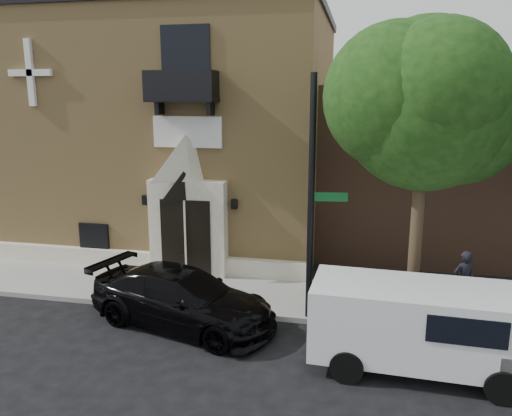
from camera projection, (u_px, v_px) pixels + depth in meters
The scene contains 11 objects.
ground at pixel (191, 313), 14.16m from camera, with size 120.00×120.00×0.00m, color black.
sidewalk at pixel (238, 294), 15.38m from camera, with size 42.00×3.00×0.15m, color gray.
church at pixel (183, 129), 21.34m from camera, with size 12.20×11.01×9.30m.
street_tree_left at pixel (427, 103), 12.00m from camera, with size 4.97×4.38×7.77m.
black_sedan at pixel (182, 298), 13.31m from camera, with size 2.14×5.25×1.52m, color black.
cargo_van at pixel (430, 326), 10.97m from camera, with size 4.93×2.24×1.97m.
street_sign at pixel (312, 200), 12.96m from camera, with size 1.08×1.02×6.46m.
fire_hydrant at pixel (401, 307), 13.37m from camera, with size 0.43×0.34×0.76m.
dumpster at pixel (387, 295), 13.66m from camera, with size 1.79×1.17×1.09m.
planter at pixel (185, 263), 16.85m from camera, with size 0.66×0.57×0.74m, color #587234.
pedestrian_near at pixel (463, 281), 13.80m from camera, with size 0.64×0.42×1.75m, color black.
Camera 1 is at (4.50, -12.50, 6.04)m, focal length 35.00 mm.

